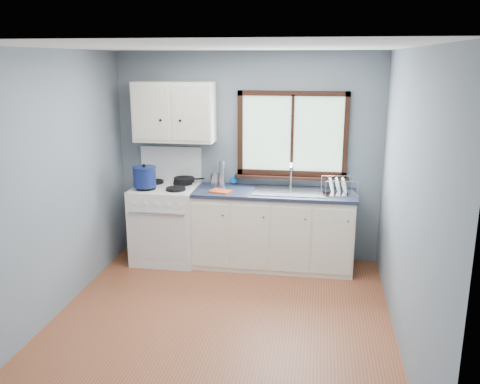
# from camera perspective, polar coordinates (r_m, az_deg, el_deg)

# --- Properties ---
(floor) EXTENTS (3.20, 3.60, 0.02)m
(floor) POSITION_cam_1_polar(r_m,az_deg,el_deg) (4.91, -2.30, -14.73)
(floor) COLOR #96502F
(floor) RESTS_ON ground
(ceiling) EXTENTS (3.20, 3.60, 0.02)m
(ceiling) POSITION_cam_1_polar(r_m,az_deg,el_deg) (4.28, -2.65, 16.11)
(ceiling) COLOR white
(ceiling) RESTS_ON wall_back
(wall_back) EXTENTS (3.20, 0.02, 2.50)m
(wall_back) POSITION_cam_1_polar(r_m,az_deg,el_deg) (6.17, 0.87, 3.94)
(wall_back) COLOR slate
(wall_back) RESTS_ON ground
(wall_front) EXTENTS (3.20, 0.02, 2.50)m
(wall_front) POSITION_cam_1_polar(r_m,az_deg,el_deg) (2.78, -9.95, -10.03)
(wall_front) COLOR slate
(wall_front) RESTS_ON ground
(wall_left) EXTENTS (0.02, 3.60, 2.50)m
(wall_left) POSITION_cam_1_polar(r_m,az_deg,el_deg) (5.00, -20.86, 0.38)
(wall_left) COLOR slate
(wall_left) RESTS_ON ground
(wall_right) EXTENTS (0.02, 3.60, 2.50)m
(wall_right) POSITION_cam_1_polar(r_m,az_deg,el_deg) (4.41, 18.49, -1.23)
(wall_right) COLOR slate
(wall_right) RESTS_ON ground
(gas_range) EXTENTS (0.76, 0.69, 1.36)m
(gas_range) POSITION_cam_1_polar(r_m,az_deg,el_deg) (6.25, -8.28, -3.25)
(gas_range) COLOR white
(gas_range) RESTS_ON floor
(base_cabinets) EXTENTS (1.85, 0.60, 0.88)m
(base_cabinets) POSITION_cam_1_polar(r_m,az_deg,el_deg) (6.05, 3.75, -4.58)
(base_cabinets) COLOR white
(base_cabinets) RESTS_ON floor
(countertop) EXTENTS (1.89, 0.64, 0.04)m
(countertop) POSITION_cam_1_polar(r_m,az_deg,el_deg) (5.90, 3.83, -0.09)
(countertop) COLOR #1B2335
(countertop) RESTS_ON base_cabinets
(sink) EXTENTS (0.84, 0.46, 0.44)m
(sink) POSITION_cam_1_polar(r_m,az_deg,el_deg) (5.90, 5.56, -0.54)
(sink) COLOR silver
(sink) RESTS_ON countertop
(window) EXTENTS (1.36, 0.10, 1.03)m
(window) POSITION_cam_1_polar(r_m,az_deg,el_deg) (6.05, 5.87, 5.80)
(window) COLOR #9EC6A8
(window) RESTS_ON wall_back
(upper_cabinets) EXTENTS (0.95, 0.35, 0.70)m
(upper_cabinets) POSITION_cam_1_polar(r_m,az_deg,el_deg) (6.09, -7.40, 8.90)
(upper_cabinets) COLOR white
(upper_cabinets) RESTS_ON wall_back
(skillet) EXTENTS (0.40, 0.32, 0.05)m
(skillet) POSITION_cam_1_polar(r_m,az_deg,el_deg) (6.20, -6.27, 1.40)
(skillet) COLOR black
(skillet) RESTS_ON gas_range
(stockpot) EXTENTS (0.34, 0.34, 0.27)m
(stockpot) POSITION_cam_1_polar(r_m,az_deg,el_deg) (6.00, -10.69, 1.72)
(stockpot) COLOR navy
(stockpot) RESTS_ON gas_range
(utensil_crock) EXTENTS (0.13, 0.13, 0.38)m
(utensil_crock) POSITION_cam_1_polar(r_m,az_deg,el_deg) (6.15, -2.79, 1.47)
(utensil_crock) COLOR silver
(utensil_crock) RESTS_ON countertop
(thermos) EXTENTS (0.09, 0.09, 0.31)m
(thermos) POSITION_cam_1_polar(r_m,az_deg,el_deg) (6.06, -2.06, 2.02)
(thermos) COLOR silver
(thermos) RESTS_ON countertop
(soap_bottle) EXTENTS (0.11, 0.11, 0.24)m
(soap_bottle) POSITION_cam_1_polar(r_m,az_deg,el_deg) (6.18, -0.72, 1.95)
(soap_bottle) COLOR blue
(soap_bottle) RESTS_ON countertop
(dish_towel) EXTENTS (0.26, 0.22, 0.02)m
(dish_towel) POSITION_cam_1_polar(r_m,az_deg,el_deg) (5.85, -2.19, 0.08)
(dish_towel) COLOR #E44E17
(dish_towel) RESTS_ON countertop
(dish_rack) EXTENTS (0.42, 0.35, 0.20)m
(dish_rack) POSITION_cam_1_polar(r_m,az_deg,el_deg) (5.85, 10.99, 0.26)
(dish_rack) COLOR silver
(dish_rack) RESTS_ON countertop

